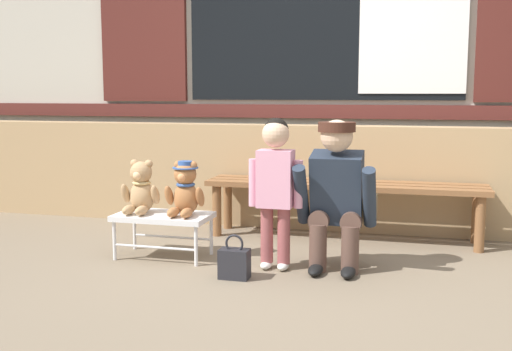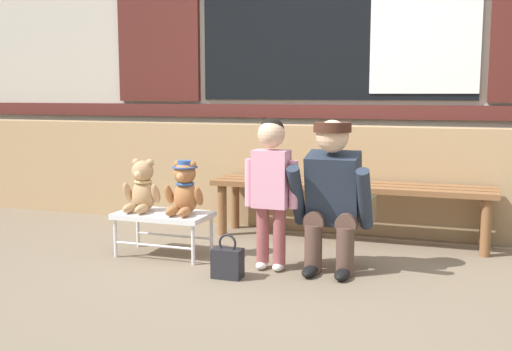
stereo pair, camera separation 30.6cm
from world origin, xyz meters
name	(u,v)px [view 1 (the left image)]	position (x,y,z in m)	size (l,w,h in m)	color
ground_plane	(272,276)	(0.00, 0.00, 0.00)	(60.00, 60.00, 0.00)	#756651
brick_low_wall	(313,177)	(0.00, 1.43, 0.42)	(8.07, 0.25, 0.85)	tan
shop_facade	(325,3)	(0.00, 1.94, 1.89)	(8.24, 0.26, 3.79)	#B7B2A3
wooden_bench_long	(344,191)	(0.30, 1.06, 0.37)	(2.10, 0.40, 0.44)	brown
small_display_bench	(163,219)	(-0.81, 0.22, 0.27)	(0.64, 0.36, 0.30)	silver
teddy_bear_plain	(141,189)	(-0.97, 0.23, 0.46)	(0.28, 0.26, 0.36)	tan
teddy_bear_with_hat	(185,190)	(-0.65, 0.23, 0.47)	(0.28, 0.27, 0.36)	#A86B3D
child_standing	(276,177)	(-0.02, 0.15, 0.59)	(0.35, 0.18, 0.96)	#994C4C
adult_crouching	(338,194)	(0.36, 0.25, 0.48)	(0.50, 0.49, 0.95)	brown
handbag_on_ground	(234,263)	(-0.21, -0.11, 0.10)	(0.18, 0.11, 0.27)	#232328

